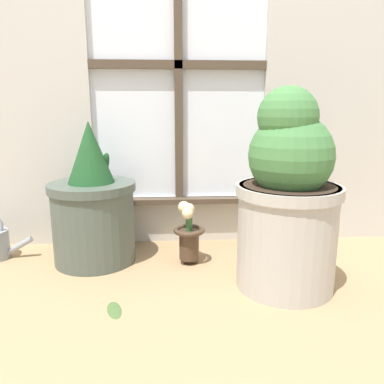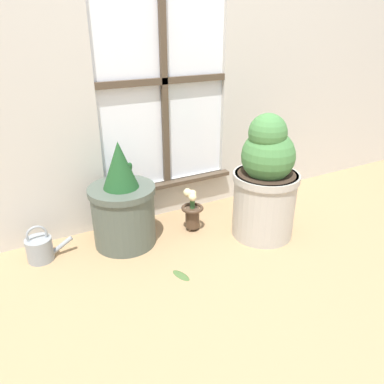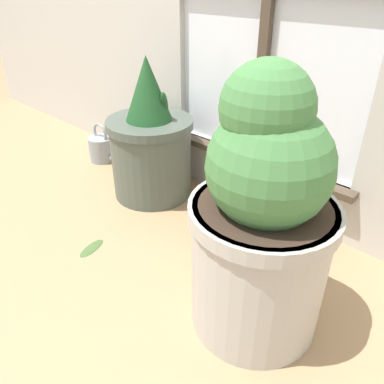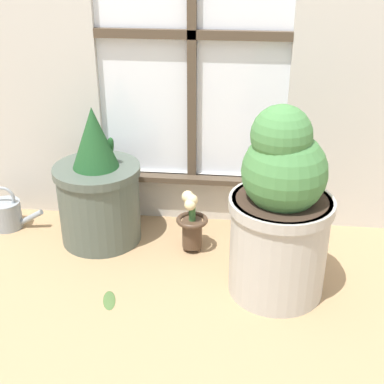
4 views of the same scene
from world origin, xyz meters
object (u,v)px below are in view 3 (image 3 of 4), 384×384
at_px(potted_plant_left, 151,143).
at_px(flower_vase, 215,204).
at_px(watering_can, 102,148).
at_px(potted_plant_right, 262,222).

height_order(potted_plant_left, flower_vase, potted_plant_left).
distance_m(flower_vase, watering_can, 0.82).
height_order(potted_plant_left, watering_can, potted_plant_left).
distance_m(potted_plant_right, flower_vase, 0.44).
bearing_deg(flower_vase, potted_plant_left, 172.70).
relative_size(flower_vase, watering_can, 1.10).
relative_size(potted_plant_right, flower_vase, 2.72).
bearing_deg(flower_vase, potted_plant_right, -34.91).
relative_size(potted_plant_right, watering_can, 2.98).
bearing_deg(potted_plant_right, flower_vase, 145.09).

